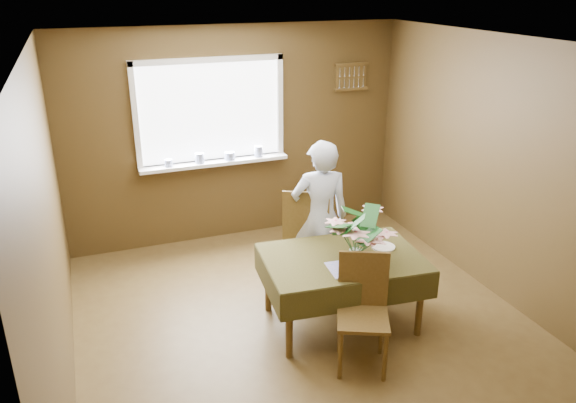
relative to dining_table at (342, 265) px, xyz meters
name	(u,v)px	position (x,y,z in m)	size (l,w,h in m)	color
floor	(310,330)	(-0.32, -0.03, -0.60)	(4.50, 4.50, 0.00)	#4C381A
ceiling	(314,45)	(-0.32, -0.03, 1.90)	(4.50, 4.50, 0.00)	white
wall_back	(237,135)	(-0.32, 2.22, 0.65)	(4.00, 4.00, 0.00)	brown
wall_front	(498,368)	(-0.32, -2.28, 0.65)	(4.00, 4.00, 0.00)	brown
wall_left	(50,240)	(-2.32, -0.03, 0.65)	(4.50, 4.50, 0.00)	brown
wall_right	(508,174)	(1.68, -0.03, 0.65)	(4.50, 4.50, 0.00)	brown
window_assembly	(213,129)	(-0.61, 2.17, 0.77)	(1.72, 0.20, 1.22)	white
spoon_rack	(351,77)	(1.13, 2.19, 1.25)	(0.44, 0.05, 0.33)	brown
dining_table	(342,265)	(0.00, 0.00, 0.00)	(1.47, 1.07, 0.68)	brown
chair_far	(306,233)	(-0.03, 0.77, -0.02)	(0.61, 0.61, 1.06)	brown
chair_near	(363,306)	(-0.08, -0.55, -0.08)	(0.54, 0.54, 0.95)	brown
seated_woman	(320,218)	(0.06, 0.64, 0.19)	(0.57, 0.38, 1.57)	white
flower_bouquet	(356,231)	(0.04, -0.16, 0.39)	(0.55, 0.55, 0.47)	white
side_plate	(383,247)	(0.43, 0.03, 0.09)	(0.21, 0.21, 0.01)	white
table_knife	(364,266)	(0.08, -0.24, 0.09)	(0.02, 0.21, 0.00)	silver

